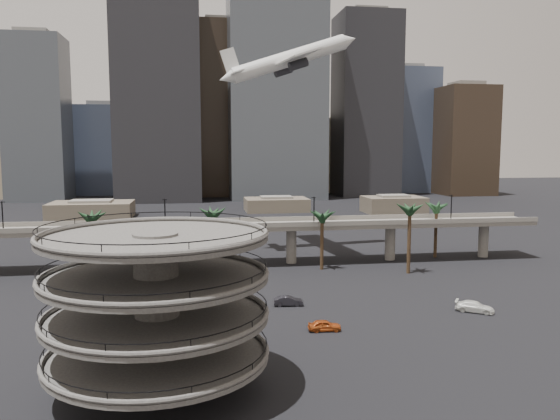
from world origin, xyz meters
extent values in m
plane|color=black|center=(0.00, 0.00, 0.00)|extent=(700.00, 700.00, 0.00)
cylinder|color=#454341|center=(-13.00, -4.00, 8.00)|extent=(4.40, 4.40, 16.50)
cylinder|color=#454341|center=(-13.00, -4.00, 3.77)|extent=(22.00, 22.00, 0.45)
torus|color=#454341|center=(-13.00, -4.00, 4.25)|extent=(22.20, 22.20, 0.50)
torus|color=black|center=(-13.00, -4.00, 5.05)|extent=(21.80, 21.80, 0.10)
cylinder|color=#454341|center=(-13.00, -4.00, 7.78)|extent=(22.00, 22.00, 0.45)
torus|color=#454341|center=(-13.00, -4.00, 8.25)|extent=(22.20, 22.20, 0.50)
torus|color=black|center=(-13.00, -4.00, 9.05)|extent=(21.80, 21.80, 0.10)
cylinder|color=#454341|center=(-13.00, -4.00, 11.78)|extent=(22.00, 22.00, 0.45)
torus|color=#454341|center=(-13.00, -4.00, 12.25)|extent=(22.20, 22.20, 0.50)
torus|color=black|center=(-13.00, -4.00, 13.05)|extent=(21.80, 21.80, 0.10)
cylinder|color=#454341|center=(-13.00, -4.00, 15.78)|extent=(22.00, 22.00, 0.45)
torus|color=#454341|center=(-13.00, -4.00, 16.25)|extent=(22.20, 22.20, 0.50)
torus|color=black|center=(-13.00, -4.00, 17.05)|extent=(21.80, 21.80, 0.10)
cube|color=slate|center=(0.00, 55.00, 8.00)|extent=(130.00, 9.00, 0.90)
cube|color=slate|center=(0.00, 50.50, 8.90)|extent=(130.00, 0.30, 1.00)
cube|color=slate|center=(0.00, 59.50, 8.90)|extent=(130.00, 0.30, 1.00)
cylinder|color=slate|center=(-33.00, 55.00, 3.80)|extent=(2.20, 2.20, 8.00)
cylinder|color=slate|center=(-11.00, 55.00, 3.80)|extent=(2.20, 2.20, 8.00)
cylinder|color=slate|center=(11.00, 55.00, 3.80)|extent=(2.20, 2.20, 8.00)
cylinder|color=slate|center=(33.00, 55.00, 3.80)|extent=(2.20, 2.20, 8.00)
cylinder|color=slate|center=(55.00, 55.00, 3.80)|extent=(2.20, 2.20, 8.00)
cylinder|color=black|center=(-45.00, 51.00, 11.50)|extent=(0.24, 0.24, 6.00)
cylinder|color=black|center=(-15.00, 51.00, 11.50)|extent=(0.24, 0.24, 6.00)
cylinder|color=black|center=(15.00, 51.00, 11.50)|extent=(0.24, 0.24, 6.00)
cylinder|color=black|center=(45.00, 51.00, 11.50)|extent=(0.24, 0.24, 6.00)
cylinder|color=#43311C|center=(-6.00, 44.00, 6.08)|extent=(0.70, 0.70, 12.15)
ellipsoid|color=#18361D|center=(-6.00, 44.00, 12.55)|extent=(4.40, 4.40, 2.00)
cylinder|color=#43311C|center=(16.00, 48.00, 5.40)|extent=(0.70, 0.70, 10.80)
ellipsoid|color=#18361D|center=(16.00, 48.00, 11.20)|extent=(4.40, 4.40, 2.00)
cylinder|color=#43311C|center=(32.00, 42.00, 6.30)|extent=(0.70, 0.70, 12.60)
ellipsoid|color=#18361D|center=(32.00, 42.00, 13.00)|extent=(4.40, 4.40, 2.00)
cylinder|color=#43311C|center=(44.00, 56.00, 5.62)|extent=(0.70, 0.70, 11.25)
ellipsoid|color=#18361D|center=(44.00, 56.00, 11.65)|extent=(4.40, 4.40, 2.00)
cylinder|color=#43311C|center=(-28.00, 46.00, 5.85)|extent=(0.70, 0.70, 11.70)
ellipsoid|color=#18361D|center=(-28.00, 46.00, 12.10)|extent=(4.40, 4.40, 2.00)
cube|color=brown|center=(-45.00, 140.00, 2.75)|extent=(28.00, 18.00, 5.50)
cube|color=slate|center=(-45.00, 140.00, 5.90)|extent=(14.00, 9.00, 0.80)
cube|color=brown|center=(22.00, 150.00, 2.50)|extent=(24.00, 16.00, 5.00)
cube|color=slate|center=(22.00, 150.00, 5.40)|extent=(12.00, 8.00, 0.80)
cube|color=brown|center=(65.00, 138.00, 3.00)|extent=(22.00, 15.00, 6.00)
cube|color=slate|center=(65.00, 138.00, 6.40)|extent=(11.00, 7.50, 0.80)
cube|color=#464B52|center=(-80.00, 210.00, 37.36)|extent=(26.00, 24.00, 74.73)
cube|color=slate|center=(-80.00, 210.00, 75.93)|extent=(14.30, 13.20, 2.40)
cube|color=#3D485F|center=(-55.00, 245.00, 22.99)|extent=(30.00, 30.00, 45.99)
cube|color=slate|center=(-55.00, 245.00, 47.19)|extent=(16.50, 16.50, 2.40)
cube|color=black|center=(-25.00, 200.00, 52.69)|extent=(38.00, 30.00, 105.38)
cube|color=#2F241A|center=(5.00, 225.00, 43.11)|extent=(28.00, 26.00, 86.22)
cube|color=slate|center=(5.00, 225.00, 87.42)|extent=(15.40, 14.30, 2.40)
cube|color=#464B52|center=(30.00, 205.00, 57.48)|extent=(45.00, 32.00, 114.96)
cube|color=gray|center=(55.00, 240.00, 20.12)|extent=(24.00, 24.00, 40.24)
cube|color=slate|center=(55.00, 240.00, 41.44)|extent=(13.20, 13.20, 2.40)
cube|color=black|center=(78.00, 215.00, 45.51)|extent=(30.00, 28.00, 91.01)
cube|color=slate|center=(78.00, 215.00, 92.21)|extent=(16.50, 15.40, 2.40)
cube|color=#3D485F|center=(105.00, 235.00, 33.53)|extent=(34.00, 30.00, 67.06)
cube|color=slate|center=(105.00, 235.00, 68.26)|extent=(18.70, 16.50, 2.40)
cube|color=#2F241A|center=(130.00, 210.00, 27.78)|extent=(26.00, 26.00, 55.57)
cube|color=slate|center=(130.00, 210.00, 56.77)|extent=(14.30, 14.30, 2.40)
cube|color=gray|center=(18.00, 260.00, 18.20)|extent=(22.00, 22.00, 36.40)
cube|color=slate|center=(18.00, 260.00, 37.60)|extent=(12.10, 12.10, 2.40)
cylinder|color=silver|center=(13.23, 70.29, 45.08)|extent=(28.41, 7.64, 12.49)
cone|color=silver|center=(28.03, 72.42, 50.07)|extent=(5.01, 4.27, 4.60)
cone|color=silver|center=(-1.57, 68.16, 40.09)|extent=(4.83, 3.85, 4.21)
cube|color=silver|center=(12.47, 70.18, 44.18)|extent=(10.67, 31.11, 2.43)
cube|color=silver|center=(0.21, 68.41, 41.12)|extent=(3.82, 10.41, 1.01)
cube|color=silver|center=(-0.68, 68.28, 43.82)|extent=(4.86, 1.04, 6.34)
cylinder|color=#242428|center=(12.59, 75.85, 42.99)|extent=(4.94, 2.68, 3.28)
cylinder|color=#242428|center=(14.19, 64.77, 42.99)|extent=(4.94, 2.68, 3.28)
imported|color=#B34C19|center=(7.81, 11.54, 0.76)|extent=(4.55, 2.07, 1.51)
imported|color=black|center=(5.00, 23.87, 0.76)|extent=(4.72, 2.05, 1.51)
imported|color=silver|center=(32.05, 16.31, 0.81)|extent=(5.89, 5.00, 1.62)
camera|label=1|loc=(-9.10, -57.68, 24.56)|focal=35.00mm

